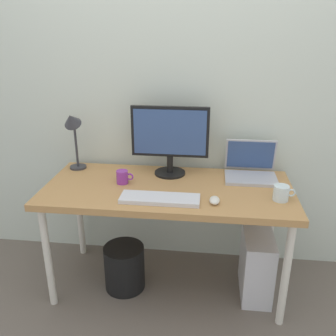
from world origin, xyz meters
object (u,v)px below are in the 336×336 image
at_px(keyboard, 160,199).
at_px(glass_cup, 281,193).
at_px(desk_lamp, 73,128).
at_px(monitor, 170,137).
at_px(mouse, 215,200).
at_px(coffee_mug, 123,177).
at_px(computer_tower, 256,264).
at_px(laptop, 251,168).
at_px(wastebasket, 125,267).
at_px(desk, 168,196).

bearing_deg(keyboard, glass_cup, 7.42).
height_order(desk_lamp, keyboard, desk_lamp).
bearing_deg(keyboard, desk_lamp, 147.62).
xyz_separation_m(monitor, mouse, (0.29, -0.39, -0.24)).
relative_size(monitor, desk_lamp, 1.19).
bearing_deg(monitor, desk_lamp, 179.97).
relative_size(coffee_mug, computer_tower, 0.25).
distance_m(mouse, glass_cup, 0.37).
bearing_deg(desk_lamp, laptop, 0.73).
bearing_deg(wastebasket, laptop, 19.92).
height_order(monitor, laptop, monitor).
height_order(laptop, coffee_mug, laptop).
distance_m(laptop, wastebasket, 1.04).
distance_m(keyboard, computer_tower, 0.80).
bearing_deg(glass_cup, computer_tower, 131.41).
distance_m(monitor, glass_cup, 0.75).
bearing_deg(mouse, computer_tower, 30.61).
height_order(mouse, wastebasket, mouse).
height_order(monitor, mouse, monitor).
distance_m(laptop, glass_cup, 0.35).
relative_size(desk_lamp, wastebasket, 1.37).
bearing_deg(laptop, coffee_mug, -165.85).
distance_m(coffee_mug, glass_cup, 0.93).
bearing_deg(keyboard, coffee_mug, 140.97).
height_order(desk, mouse, mouse).
xyz_separation_m(coffee_mug, wastebasket, (0.00, -0.08, -0.60)).
xyz_separation_m(desk, monitor, (-0.01, 0.20, 0.31)).
bearing_deg(glass_cup, desk_lamp, 166.54).
bearing_deg(computer_tower, keyboard, -163.35).
xyz_separation_m(mouse, wastebasket, (-0.56, 0.12, -0.58)).
relative_size(desk, laptop, 4.65).
relative_size(coffee_mug, wastebasket, 0.36).
xyz_separation_m(glass_cup, wastebasket, (-0.92, 0.04, -0.60)).
bearing_deg(mouse, desk, 146.00).
bearing_deg(computer_tower, desk, 178.19).
xyz_separation_m(laptop, coffee_mug, (-0.79, -0.20, -0.02)).
distance_m(glass_cup, computer_tower, 0.56).
relative_size(desk, coffee_mug, 13.98).
distance_m(monitor, wastebasket, 0.90).
distance_m(monitor, coffee_mug, 0.39).
distance_m(coffee_mug, computer_tower, 1.01).
relative_size(laptop, wastebasket, 1.07).
relative_size(monitor, keyboard, 1.11).
relative_size(desk_lamp, mouse, 4.56).
distance_m(desk_lamp, wastebasket, 0.96).
height_order(keyboard, computer_tower, keyboard).
xyz_separation_m(laptop, glass_cup, (0.14, -0.32, -0.01)).
xyz_separation_m(monitor, glass_cup, (0.65, -0.31, -0.21)).
bearing_deg(wastebasket, computer_tower, 3.37).
bearing_deg(desk, mouse, -34.00).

